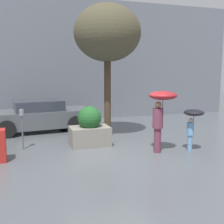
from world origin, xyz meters
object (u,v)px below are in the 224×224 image
object	(u,v)px
planter_box	(90,129)
person_child	(193,119)
person_adult	(161,106)
parked_car_near	(39,116)
parking_meter	(22,121)
street_tree	(107,34)

from	to	relation	value
planter_box	person_child	size ratio (longest dim) A/B	1.01
person_adult	parked_car_near	xyz separation A→B (m)	(-3.29, 4.39, -0.82)
person_adult	parking_meter	bearing A→B (deg)	162.75
person_child	street_tree	bearing A→B (deg)	-176.38
parked_car_near	street_tree	distance (m)	4.41
person_adult	person_child	xyz separation A→B (m)	(0.99, -0.21, -0.41)
person_child	street_tree	distance (m)	4.33
parking_meter	street_tree	bearing A→B (deg)	15.40
street_tree	parking_meter	distance (m)	4.32
planter_box	person_adult	xyz separation A→B (m)	(1.86, -1.45, 0.86)
planter_box	person_child	distance (m)	3.33
person_adult	person_child	world-z (taller)	person_adult
parked_car_near	parking_meter	world-z (taller)	parking_meter
person_child	parked_car_near	bearing A→B (deg)	-168.08
person_adult	street_tree	world-z (taller)	street_tree
street_tree	planter_box	bearing A→B (deg)	-132.25
parked_car_near	parking_meter	bearing A→B (deg)	160.83
person_child	parked_car_near	world-z (taller)	person_child
planter_box	parked_car_near	size ratio (longest dim) A/B	0.30
planter_box	person_adult	bearing A→B (deg)	-38.01
street_tree	parking_meter	size ratio (longest dim) A/B	3.79
parking_meter	person_adult	bearing A→B (deg)	-22.60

